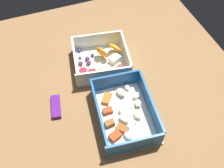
% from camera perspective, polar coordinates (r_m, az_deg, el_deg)
% --- Properties ---
extents(table_surface, '(0.80, 0.80, 0.02)m').
position_cam_1_polar(table_surface, '(0.75, -1.44, -1.03)').
color(table_surface, brown).
rests_on(table_surface, ground).
extents(pasta_container, '(0.21, 0.16, 0.06)m').
position_cam_1_polar(pasta_container, '(0.68, 2.68, -6.25)').
color(pasta_container, white).
rests_on(pasta_container, table_surface).
extents(fruit_bowl, '(0.18, 0.18, 0.06)m').
position_cam_1_polar(fruit_bowl, '(0.78, -2.32, 5.27)').
color(fruit_bowl, silver).
rests_on(fruit_bowl, table_surface).
extents(candy_bar, '(0.07, 0.04, 0.01)m').
position_cam_1_polar(candy_bar, '(0.72, -12.18, -4.87)').
color(candy_bar, '#51197A').
rests_on(candy_bar, table_surface).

